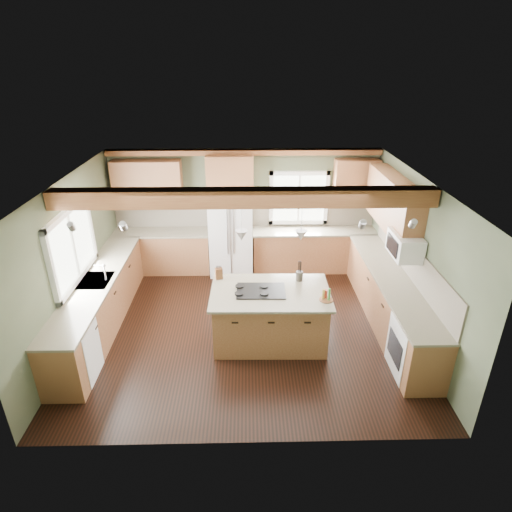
{
  "coord_description": "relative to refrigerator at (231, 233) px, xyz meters",
  "views": [
    {
      "loc": [
        0.04,
        -6.27,
        4.33
      ],
      "look_at": [
        0.19,
        0.3,
        1.22
      ],
      "focal_mm": 30.0,
      "sensor_mm": 36.0,
      "label": 1
    }
  ],
  "objects": [
    {
      "name": "bottle_tray",
      "position": [
        1.54,
        -2.79,
        0.12
      ],
      "size": [
        0.27,
        0.27,
        0.2
      ],
      "primitive_type": null,
      "rotation": [
        0.0,
        0.0,
        -0.36
      ],
      "color": "brown",
      "rests_on": "island_top"
    },
    {
      "name": "base_cab_back_right",
      "position": [
        1.79,
        0.08,
        -0.46
      ],
      "size": [
        2.62,
        0.6,
        0.88
      ],
      "primitive_type": "cube",
      "color": "brown",
      "rests_on": "floor"
    },
    {
      "name": "sink",
      "position": [
        -2.2,
        -2.07,
        0.01
      ],
      "size": [
        0.5,
        0.65,
        0.03
      ],
      "primitive_type": "cube",
      "color": "#262628",
      "rests_on": "counter_left"
    },
    {
      "name": "oven",
      "position": [
        2.79,
        -3.37,
        -0.47
      ],
      "size": [
        0.6,
        0.72,
        0.84
      ],
      "primitive_type": "cube",
      "color": "white",
      "rests_on": "floor"
    },
    {
      "name": "pendant_right",
      "position": [
        1.14,
        -2.52,
        0.98
      ],
      "size": [
        0.18,
        0.18,
        0.16
      ],
      "primitive_type": "cone",
      "rotation": [
        3.14,
        0.0,
        0.0
      ],
      "color": "#B2B2B7",
      "rests_on": "ceiling"
    },
    {
      "name": "counter_left",
      "position": [
        -2.2,
        -2.07,
        0.0
      ],
      "size": [
        0.64,
        3.74,
        0.04
      ],
      "primitive_type": "cube",
      "color": "brown",
      "rests_on": "base_cab_left"
    },
    {
      "name": "floor",
      "position": [
        0.3,
        -2.12,
        -0.9
      ],
      "size": [
        5.6,
        5.6,
        0.0
      ],
      "primitive_type": "plane",
      "color": "black",
      "rests_on": "ground"
    },
    {
      "name": "dishwasher",
      "position": [
        -2.19,
        -3.37,
        -0.47
      ],
      "size": [
        0.6,
        0.6,
        0.84
      ],
      "primitive_type": "cube",
      "color": "white",
      "rests_on": "floor"
    },
    {
      "name": "ceiling_beam",
      "position": [
        0.3,
        -2.51,
        1.57
      ],
      "size": [
        5.55,
        0.26,
        0.26
      ],
      "primitive_type": "cube",
      "color": "brown",
      "rests_on": "ceiling"
    },
    {
      "name": "window_left",
      "position": [
        -2.48,
        -2.07,
        0.65
      ],
      "size": [
        0.04,
        1.6,
        1.05
      ],
      "primitive_type": "cube",
      "color": "white",
      "rests_on": "wall_left"
    },
    {
      "name": "knife_block",
      "position": [
        -0.14,
        -2.06,
        0.12
      ],
      "size": [
        0.14,
        0.12,
        0.19
      ],
      "primitive_type": "cube",
      "rotation": [
        0.0,
        0.0,
        0.29
      ],
      "color": "brown",
      "rests_on": "island_top"
    },
    {
      "name": "pendant_left",
      "position": [
        0.26,
        -2.5,
        0.98
      ],
      "size": [
        0.18,
        0.18,
        0.16
      ],
      "primitive_type": "cone",
      "rotation": [
        3.14,
        0.0,
        0.0
      ],
      "color": "#B2B2B7",
      "rests_on": "ceiling"
    },
    {
      "name": "ceiling",
      "position": [
        0.3,
        -2.12,
        1.7
      ],
      "size": [
        5.6,
        5.6,
        0.0
      ],
      "primitive_type": "plane",
      "rotation": [
        3.14,
        0.0,
        0.0
      ],
      "color": "silver",
      "rests_on": "wall_back"
    },
    {
      "name": "soffit_trim",
      "position": [
        0.3,
        0.28,
        1.64
      ],
      "size": [
        5.55,
        0.2,
        0.1
      ],
      "primitive_type": "cube",
      "color": "brown",
      "rests_on": "ceiling"
    },
    {
      "name": "utensil_crock",
      "position": [
        1.2,
        -2.15,
        0.1
      ],
      "size": [
        0.13,
        0.13,
        0.16
      ],
      "primitive_type": "cylinder",
      "rotation": [
        0.0,
        0.0,
        0.06
      ],
      "color": "#433C36",
      "rests_on": "island_top"
    },
    {
      "name": "counter_back_left",
      "position": [
        -1.49,
        0.08,
        0.0
      ],
      "size": [
        2.06,
        0.64,
        0.04
      ],
      "primitive_type": "cube",
      "color": "brown",
      "rests_on": "base_cab_back_left"
    },
    {
      "name": "counter_back_right",
      "position": [
        1.79,
        0.08,
        0.0
      ],
      "size": [
        2.66,
        0.64,
        0.04
      ],
      "primitive_type": "cube",
      "color": "brown",
      "rests_on": "base_cab_back_right"
    },
    {
      "name": "upper_cab_back_corner",
      "position": [
        2.6,
        0.21,
        1.05
      ],
      "size": [
        0.9,
        0.35,
        0.9
      ],
      "primitive_type": "cube",
      "color": "brown",
      "rests_on": "wall_back"
    },
    {
      "name": "faucet",
      "position": [
        -2.02,
        -2.07,
        0.15
      ],
      "size": [
        0.02,
        0.02,
        0.28
      ],
      "primitive_type": "cylinder",
      "color": "#B2B2B7",
      "rests_on": "sink"
    },
    {
      "name": "base_cab_back_left",
      "position": [
        -1.49,
        0.08,
        -0.46
      ],
      "size": [
        2.02,
        0.6,
        0.88
      ],
      "primitive_type": "cube",
      "color": "brown",
      "rests_on": "floor"
    },
    {
      "name": "backsplash_back",
      "position": [
        0.3,
        0.36,
        0.31
      ],
      "size": [
        5.58,
        0.03,
        0.58
      ],
      "primitive_type": "cube",
      "color": "brown",
      "rests_on": "wall_back"
    },
    {
      "name": "microwave",
      "position": [
        2.88,
        -2.17,
        0.65
      ],
      "size": [
        0.4,
        0.7,
        0.38
      ],
      "primitive_type": "cube",
      "color": "white",
      "rests_on": "wall_right"
    },
    {
      "name": "wall_left",
      "position": [
        -2.5,
        -2.12,
        0.4
      ],
      "size": [
        0.0,
        5.0,
        5.0
      ],
      "primitive_type": "plane",
      "rotation": [
        1.57,
        0.0,
        1.57
      ],
      "color": "#404934",
      "rests_on": "ground"
    },
    {
      "name": "upper_cab_back_left",
      "position": [
        -1.69,
        0.21,
        1.05
      ],
      "size": [
        1.4,
        0.35,
        0.9
      ],
      "primitive_type": "cube",
      "color": "brown",
      "rests_on": "wall_back"
    },
    {
      "name": "island",
      "position": [
        0.7,
        -2.51,
        -0.46
      ],
      "size": [
        1.8,
        1.12,
        0.88
      ],
      "primitive_type": "cube",
      "rotation": [
        0.0,
        0.0,
        -0.02
      ],
      "color": "brown",
      "rests_on": "floor"
    },
    {
      "name": "cooktop",
      "position": [
        0.55,
        -2.51,
        0.03
      ],
      "size": [
        0.78,
        0.53,
        0.02
      ],
      "primitive_type": "cube",
      "rotation": [
        0.0,
        0.0,
        -0.02
      ],
      "color": "black",
      "rests_on": "island_top"
    },
    {
      "name": "wall_back",
      "position": [
        0.3,
        0.38,
        0.4
      ],
      "size": [
        5.6,
        0.0,
        5.6
      ],
      "primitive_type": "plane",
      "rotation": [
        1.57,
        0.0,
        0.0
      ],
      "color": "#404934",
      "rests_on": "ground"
    },
    {
      "name": "base_cab_left",
      "position": [
        -2.2,
        -2.07,
        -0.46
      ],
      "size": [
        0.6,
        3.7,
        0.88
      ],
      "primitive_type": "cube",
      "color": "brown",
      "rests_on": "floor"
    },
    {
      "name": "upper_cab_over_fridge",
      "position": [
        -0.0,
        0.21,
        1.25
      ],
      "size": [
        0.96,
        0.35,
        0.7
      ],
      "primitive_type": "cube",
      "color": "brown",
      "rests_on": "wall_back"
    },
    {
      "name": "backsplash_right",
      "position": [
        3.08,
        -2.07,
        0.31
      ],
      "size": [
        0.03,
        3.7,
        0.58
      ],
      "primitive_type": "cube",
      "color": "brown",
      "rests_on": "wall_right"
    },
    {
      "name": "wall_right",
      "position": [
        3.1,
        -2.12,
        0.4
      ],
      "size": [
        0.0,
        5.0,
        5.0
      ],
      "primitive_type": "plane",
      "rotation": [
        1.57,
        0.0,
        -1.57
      ],
      "color": "#404934",
      "rests_on": "ground"
    },
    {
      "name": "counter_right",
      "position": [
        2.8,
        -2.07,
        0.0
      ],
      "size": [
        0.64,
        3.74,
        0.04
      ],
      "primitive_type": "cube",
      "color": "brown",
      "rests_on": "base_cab_right"
    },
    {
      "name": "base_cab_right",
      "position": [
        2.8,
        -2.07,
        -0.46
      ],
      "size": [
        0.6,
        3.7,
        0.88
      ],
      "primitive_type": "cube",
      "color": "brown",
      "rests_on": "floor"
    },
    {
      "name": "island_top",
      "position": [
        0.7,
        -2.51,
        0.0
      ],
      "size": [
        1.92,
        1.24,
        0.04
      ],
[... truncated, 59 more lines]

